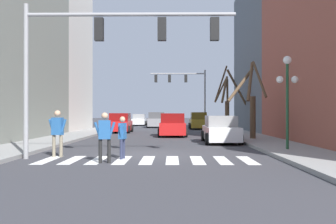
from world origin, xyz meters
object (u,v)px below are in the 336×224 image
(street_lamp_right_corner, at_px, (287,83))
(pedestrian_on_right_sidewalk, at_px, (57,129))
(pedestrian_crossing_street, at_px, (252,123))
(car_parked_left_mid, at_px, (198,121))
(car_parked_right_near, at_px, (173,126))
(street_tree_right_mid, at_px, (228,100))
(traffic_signal_far, at_px, (185,85))
(car_parked_right_far, at_px, (139,120))
(traffic_signal_near, at_px, (107,42))
(car_driving_toward_lane, at_px, (221,130))
(pedestrian_waiting_at_curb, at_px, (122,134))
(pedestrian_on_left_sidewalk, at_px, (105,133))
(car_parked_left_near, at_px, (157,120))
(car_driving_away_lane, at_px, (120,124))
(street_tree_right_far, at_px, (251,101))

(street_lamp_right_corner, xyz_separation_m, pedestrian_on_right_sidewalk, (-9.37, -1.79, -1.93))
(pedestrian_crossing_street, bearing_deg, car_parked_left_mid, -156.03)
(car_parked_right_near, relative_size, pedestrian_on_right_sidewalk, 2.49)
(street_tree_right_mid, bearing_deg, pedestrian_on_right_sidewalk, -115.38)
(traffic_signal_far, xyz_separation_m, car_parked_right_far, (-5.95, 10.08, -4.05))
(traffic_signal_near, bearing_deg, car_driving_toward_lane, 56.83)
(car_parked_right_far, relative_size, street_tree_right_mid, 0.78)
(street_lamp_right_corner, bearing_deg, pedestrian_waiting_at_curb, -160.38)
(car_driving_toward_lane, relative_size, pedestrian_on_left_sidewalk, 2.67)
(pedestrian_on_left_sidewalk, distance_m, street_tree_right_mid, 22.66)
(pedestrian_on_right_sidewalk, bearing_deg, traffic_signal_far, -87.78)
(traffic_signal_near, distance_m, car_parked_right_far, 39.53)
(car_parked_left_near, bearing_deg, car_driving_away_lane, -12.56)
(street_tree_right_mid, relative_size, street_tree_right_far, 1.21)
(pedestrian_on_right_sidewalk, relative_size, street_tree_right_mid, 0.31)
(car_parked_right_near, distance_m, street_tree_right_mid, 8.00)
(car_driving_toward_lane, bearing_deg, car_parked_left_mid, -0.01)
(street_lamp_right_corner, xyz_separation_m, car_driving_away_lane, (-9.48, 17.12, -2.21))
(car_parked_left_mid, height_order, car_parked_right_far, car_parked_left_mid)
(pedestrian_waiting_at_curb, bearing_deg, street_lamp_right_corner, 121.44)
(pedestrian_crossing_street, relative_size, street_tree_right_far, 0.33)
(car_parked_right_far, bearing_deg, car_driving_away_lane, -179.98)
(pedestrian_on_left_sidewalk, bearing_deg, traffic_signal_near, -89.13)
(car_parked_right_far, xyz_separation_m, pedestrian_on_right_sidewalk, (0.12, -38.67, 0.33))
(street_lamp_right_corner, bearing_deg, car_parked_right_near, 112.65)
(car_parked_right_near, height_order, pedestrian_on_left_sidewalk, pedestrian_on_left_sidewalk)
(car_parked_left_mid, xyz_separation_m, pedestrian_on_left_sidewalk, (-5.05, -28.34, 0.19))
(street_lamp_right_corner, distance_m, car_driving_away_lane, 19.69)
(traffic_signal_near, bearing_deg, street_lamp_right_corner, 18.36)
(car_driving_toward_lane, xyz_separation_m, pedestrian_on_right_sidewalk, (-7.18, -7.24, 0.34))
(car_driving_toward_lane, xyz_separation_m, street_tree_right_mid, (2.12, 12.37, 2.08))
(car_parked_right_far, bearing_deg, car_parked_right_near, -169.69)
(traffic_signal_far, height_order, pedestrian_crossing_street, traffic_signal_far)
(car_parked_right_far, bearing_deg, traffic_signal_near, -176.88)
(pedestrian_on_right_sidewalk, bearing_deg, car_parked_left_mid, -91.39)
(car_parked_left_mid, distance_m, car_driving_toward_lane, 19.29)
(car_driving_away_lane, xyz_separation_m, car_parked_right_far, (-0.01, 19.76, -0.05))
(street_lamp_right_corner, distance_m, car_parked_right_far, 38.14)
(car_parked_right_near, height_order, pedestrian_on_right_sidewalk, pedestrian_on_right_sidewalk)
(pedestrian_crossing_street, relative_size, pedestrian_on_left_sidewalk, 0.91)
(pedestrian_on_right_sidewalk, bearing_deg, car_parked_left_near, -80.99)
(car_parked_left_near, distance_m, street_tree_right_far, 23.32)
(car_driving_toward_lane, bearing_deg, traffic_signal_near, 146.83)
(street_lamp_right_corner, height_order, street_tree_right_mid, street_tree_right_mid)
(car_parked_right_near, xyz_separation_m, car_driving_away_lane, (-4.56, 5.33, 0.00))
(traffic_signal_near, height_order, car_parked_right_near, traffic_signal_near)
(traffic_signal_near, distance_m, pedestrian_crossing_street, 12.85)
(car_driving_away_lane, distance_m, pedestrian_on_right_sidewalk, 18.91)
(car_parked_left_near, height_order, pedestrian_on_left_sidewalk, car_parked_left_near)
(street_lamp_right_corner, distance_m, street_tree_right_far, 6.89)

